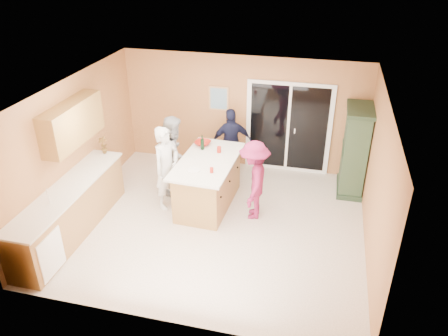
% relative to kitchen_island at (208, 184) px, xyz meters
% --- Properties ---
extents(floor, '(5.50, 5.50, 0.00)m').
position_rel_kitchen_island_xyz_m(floor, '(0.30, -0.60, -0.47)').
color(floor, white).
rests_on(floor, ground).
extents(ceiling, '(5.50, 5.00, 0.10)m').
position_rel_kitchen_island_xyz_m(ceiling, '(0.30, -0.60, 2.13)').
color(ceiling, silver).
rests_on(ceiling, wall_back).
extents(wall_back, '(5.50, 0.10, 2.60)m').
position_rel_kitchen_island_xyz_m(wall_back, '(0.30, 1.90, 0.83)').
color(wall_back, '#F0A863').
rests_on(wall_back, ground).
extents(wall_front, '(5.50, 0.10, 2.60)m').
position_rel_kitchen_island_xyz_m(wall_front, '(0.30, -3.10, 0.83)').
color(wall_front, '#F0A863').
rests_on(wall_front, ground).
extents(wall_left, '(0.10, 5.00, 2.60)m').
position_rel_kitchen_island_xyz_m(wall_left, '(-2.45, -0.60, 0.83)').
color(wall_left, '#F0A863').
rests_on(wall_left, ground).
extents(wall_right, '(0.10, 5.00, 2.60)m').
position_rel_kitchen_island_xyz_m(wall_right, '(3.05, -0.60, 0.83)').
color(wall_right, '#F0A863').
rests_on(wall_right, ground).
extents(left_cabinet_run, '(0.65, 3.05, 1.24)m').
position_rel_kitchen_island_xyz_m(left_cabinet_run, '(-2.15, -1.65, -0.01)').
color(left_cabinet_run, '#A2723F').
rests_on(left_cabinet_run, floor).
extents(upper_cabinets, '(0.35, 1.60, 0.75)m').
position_rel_kitchen_island_xyz_m(upper_cabinets, '(-2.28, -0.80, 1.40)').
color(upper_cabinets, '#A2723F').
rests_on(upper_cabinets, wall_left).
extents(sliding_door, '(1.90, 0.07, 2.10)m').
position_rel_kitchen_island_xyz_m(sliding_door, '(1.35, 1.86, 0.58)').
color(sliding_door, white).
rests_on(sliding_door, floor).
extents(framed_picture, '(0.46, 0.04, 0.56)m').
position_rel_kitchen_island_xyz_m(framed_picture, '(-0.25, 1.88, 1.13)').
color(framed_picture, tan).
rests_on(framed_picture, wall_back).
extents(kitchen_island, '(1.13, 1.96, 1.01)m').
position_rel_kitchen_island_xyz_m(kitchen_island, '(0.00, 0.00, 0.00)').
color(kitchen_island, '#A2723F').
rests_on(kitchen_island, floor).
extents(green_hutch, '(0.54, 1.01, 1.86)m').
position_rel_kitchen_island_xyz_m(green_hutch, '(2.79, 1.27, 0.44)').
color(green_hutch, '#233825').
rests_on(green_hutch, floor).
extents(woman_white, '(0.61, 0.73, 1.70)m').
position_rel_kitchen_island_xyz_m(woman_white, '(-0.77, -0.22, 0.38)').
color(woman_white, silver).
rests_on(woman_white, floor).
extents(woman_grey, '(0.79, 0.93, 1.67)m').
position_rel_kitchen_island_xyz_m(woman_grey, '(-0.83, 0.42, 0.36)').
color(woman_grey, '#A1A1A3').
rests_on(woman_grey, floor).
extents(woman_navy, '(0.99, 0.72, 1.56)m').
position_rel_kitchen_island_xyz_m(woman_navy, '(0.16, 1.38, 0.31)').
color(woman_navy, '#171933').
rests_on(woman_navy, floor).
extents(woman_magenta, '(0.67, 1.06, 1.57)m').
position_rel_kitchen_island_xyz_m(woman_magenta, '(0.95, -0.19, 0.31)').
color(woman_magenta, '#8C1E47').
rests_on(woman_magenta, floor).
extents(serving_bowl, '(0.37, 0.37, 0.08)m').
position_rel_kitchen_island_xyz_m(serving_bowl, '(-0.28, 0.64, 0.58)').
color(serving_bowl, '#AA1F12').
rests_on(serving_bowl, kitchen_island).
extents(tulip_vase, '(0.19, 0.13, 0.36)m').
position_rel_kitchen_island_xyz_m(tulip_vase, '(-2.15, -0.08, 0.65)').
color(tulip_vase, '#9E120F').
rests_on(tulip_vase, left_cabinet_run).
extents(tumbler_near, '(0.10, 0.10, 0.12)m').
position_rel_kitchen_island_xyz_m(tumbler_near, '(0.13, 0.38, 0.60)').
color(tumbler_near, '#AA1F12').
rests_on(tumbler_near, kitchen_island).
extents(tumbler_far, '(0.07, 0.07, 0.10)m').
position_rel_kitchen_island_xyz_m(tumbler_far, '(0.21, -0.46, 0.58)').
color(tumbler_far, '#AA1F12').
rests_on(tumbler_far, kitchen_island).
extents(wine_bottle, '(0.07, 0.07, 0.31)m').
position_rel_kitchen_island_xyz_m(wine_bottle, '(-0.23, 0.43, 0.66)').
color(wine_bottle, black).
rests_on(wine_bottle, kitchen_island).
extents(white_plate, '(0.27, 0.27, 0.02)m').
position_rel_kitchen_island_xyz_m(white_plate, '(-0.14, -0.47, 0.54)').
color(white_plate, white).
rests_on(white_plate, kitchen_island).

